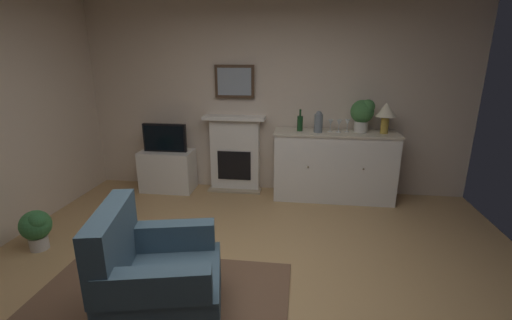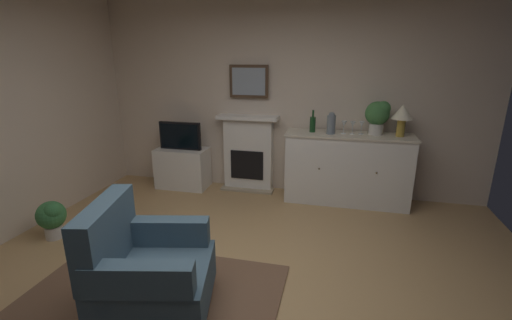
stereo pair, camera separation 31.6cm
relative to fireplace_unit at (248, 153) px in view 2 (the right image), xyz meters
The scene contains 17 objects.
ground_plane 2.55m from the fireplace_unit, 77.78° to the right, with size 5.41×5.16×0.10m, color tan.
wall_rear 0.97m from the fireplace_unit, 13.70° to the left, with size 5.41×0.06×2.71m, color beige.
area_rug 2.86m from the fireplace_unit, 93.10° to the right, with size 2.09×1.84×0.02m, color brown.
fireplace_unit is the anchor object (origin of this frame).
framed_picture 1.02m from the fireplace_unit, 90.00° to the left, with size 0.55×0.04×0.45m.
sideboard_cabinet 1.41m from the fireplace_unit, ahead, with size 1.62×0.49×0.94m.
table_lamp 2.12m from the fireplace_unit, ahead, with size 0.26×0.26×0.40m.
wine_bottle 1.06m from the fireplace_unit, 10.26° to the right, with size 0.08×0.08×0.29m.
wine_glass_left 1.43m from the fireplace_unit, ahead, with size 0.07×0.07×0.16m.
wine_glass_center 1.53m from the fireplace_unit, ahead, with size 0.07×0.07×0.16m.
wine_glass_right 1.63m from the fireplace_unit, ahead, with size 0.07×0.07×0.16m.
vase_decorative 1.29m from the fireplace_unit, 11.10° to the right, with size 0.11×0.11×0.28m.
tv_cabinet 1.02m from the fireplace_unit, behind, with size 0.75×0.42×0.59m.
tv_set 1.02m from the fireplace_unit, 169.23° to the right, with size 0.62×0.07×0.40m.
potted_plant_fern 2.57m from the fireplace_unit, 130.96° to the right, with size 0.30×0.30×0.43m.
potted_plant_small 1.85m from the fireplace_unit, ahead, with size 0.30×0.30×0.43m.
armchair 2.74m from the fireplace_unit, 91.46° to the right, with size 0.96×0.92×0.92m.
Camera 2 is at (0.73, -2.30, 1.91)m, focal length 24.43 mm.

